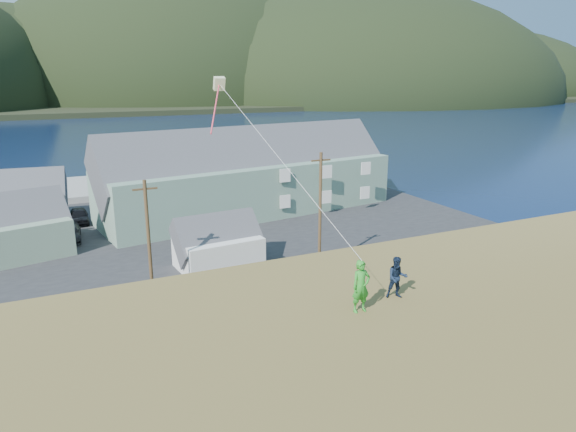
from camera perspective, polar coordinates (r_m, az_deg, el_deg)
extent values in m
plane|color=#0A1638|center=(35.64, -13.90, -9.96)|extent=(900.00, 900.00, 0.00)
cube|color=#4C3D19|center=(33.84, -13.20, -11.24)|extent=(110.00, 8.00, 0.10)
cube|color=#28282B|center=(51.38, -17.78, -2.27)|extent=(72.00, 36.00, 0.12)
cube|color=gray|center=(73.30, -24.96, 2.47)|extent=(26.00, 14.00, 0.90)
cube|color=black|center=(362.16, -24.86, 11.75)|extent=(900.00, 320.00, 2.00)
ellipsoid|color=black|center=(332.41, -28.27, 11.32)|extent=(200.00, 180.00, 100.00)
ellipsoid|color=black|center=(330.88, -12.29, 12.75)|extent=(230.00, 207.00, 142.60)
ellipsoid|color=black|center=(354.62, 6.55, 13.14)|extent=(280.00, 252.00, 134.40)
ellipsoid|color=black|center=(451.37, 17.89, 12.97)|extent=(240.00, 216.00, 100.80)
cube|color=slate|center=(57.42, -4.13, 3.19)|extent=(33.67, 14.02, 5.60)
cube|color=#47474C|center=(56.68, -4.22, 7.44)|extent=(34.14, 13.90, 9.13)
cube|color=slate|center=(48.97, -28.46, -2.31)|extent=(9.93, 7.79, 3.12)
cube|color=#47474C|center=(48.39, -28.80, 0.34)|extent=(10.37, 7.73, 5.66)
cube|color=white|center=(41.37, -7.75, -3.99)|extent=(6.60, 4.99, 2.49)
cube|color=#47474C|center=(40.80, -7.84, -1.51)|extent=(7.10, 5.03, 4.45)
cube|color=gray|center=(60.54, -28.03, 0.82)|extent=(10.22, 6.79, 3.09)
cube|color=#47474C|center=(60.06, -28.32, 3.05)|extent=(10.71, 6.80, 5.75)
cylinder|color=#47331E|center=(35.43, -15.20, -2.74)|extent=(0.24, 0.24, 8.34)
cylinder|color=#47331E|center=(39.43, 3.58, 0.36)|extent=(0.24, 0.24, 9.33)
imported|color=#364187|center=(58.77, -17.07, 0.70)|extent=(1.53, 4.09, 1.34)
imported|color=navy|center=(52.58, -17.17, -0.91)|extent=(1.96, 4.47, 1.50)
imported|color=black|center=(51.88, -23.17, -1.70)|extent=(2.37, 5.22, 1.48)
imported|color=black|center=(57.61, -22.20, 0.03)|extent=(1.87, 4.47, 1.51)
imported|color=#289027|center=(17.56, 8.11, -7.75)|extent=(0.67, 0.45, 1.83)
imported|color=#121E33|center=(18.90, 12.03, -6.71)|extent=(0.92, 0.83, 1.54)
cube|color=beige|center=(22.47, -7.65, 14.37)|extent=(0.47, 0.45, 0.60)
cylinder|color=#F44054|center=(21.13, -8.09, 11.86)|extent=(0.06, 0.06, 3.31)
cylinder|color=white|center=(19.39, -0.66, 6.06)|extent=(0.02, 0.02, 9.98)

